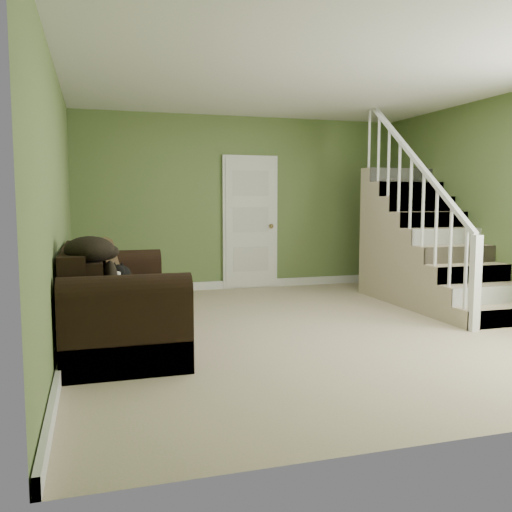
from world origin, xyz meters
TOP-DOWN VIEW (x-y plane):
  - floor at (0.00, 0.00)m, footprint 5.00×5.50m
  - ceiling at (0.00, 0.00)m, footprint 5.00×5.50m
  - wall_back at (0.00, 2.75)m, footprint 5.00×0.04m
  - wall_front at (0.00, -2.75)m, footprint 5.00×0.04m
  - wall_left at (-2.50, 0.00)m, footprint 0.04×5.50m
  - wall_right at (2.50, 0.00)m, footprint 0.04×5.50m
  - baseboard_back at (0.00, 2.72)m, footprint 5.00×0.04m
  - baseboard_left at (-2.47, 0.00)m, footprint 0.04×5.50m
  - baseboard_right at (2.47, 0.00)m, footprint 0.04×5.50m
  - door at (0.10, 2.71)m, footprint 0.86×0.12m
  - staircase at (1.99, 0.97)m, footprint 1.00×2.51m
  - sofa at (-2.02, -0.01)m, footprint 1.00×2.32m
  - side_table at (-2.18, 1.75)m, footprint 0.52×0.52m
  - cat at (-1.93, 0.39)m, footprint 0.26×0.53m
  - banana at (-1.89, -0.54)m, footprint 0.06×0.20m
  - throw_pillow at (-2.04, 0.71)m, footprint 0.29×0.51m
  - throw_blanket at (-2.23, -0.60)m, footprint 0.45×0.56m

SIDE VIEW (x-z plane):
  - floor at x=0.00m, z-range -0.01..0.01m
  - baseboard_back at x=0.00m, z-range 0.00..0.12m
  - baseboard_left at x=-2.47m, z-range 0.00..0.12m
  - baseboard_right at x=2.47m, z-range 0.00..0.12m
  - side_table at x=-2.18m, z-range -0.11..0.73m
  - sofa at x=-2.02m, z-range -0.11..0.81m
  - banana at x=-1.89m, z-range 0.50..0.55m
  - cat at x=-1.93m, z-range 0.47..0.72m
  - staircase at x=1.99m, z-range -0.77..2.05m
  - throw_pillow at x=-2.04m, z-range 0.45..0.95m
  - throw_blanket at x=-2.23m, z-range 0.84..1.06m
  - door at x=0.10m, z-range 0.00..2.02m
  - wall_back at x=0.00m, z-range 0.00..2.60m
  - wall_front at x=0.00m, z-range 0.00..2.60m
  - wall_left at x=-2.50m, z-range 0.00..2.60m
  - wall_right at x=2.50m, z-range 0.00..2.60m
  - ceiling at x=0.00m, z-range 2.60..2.60m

